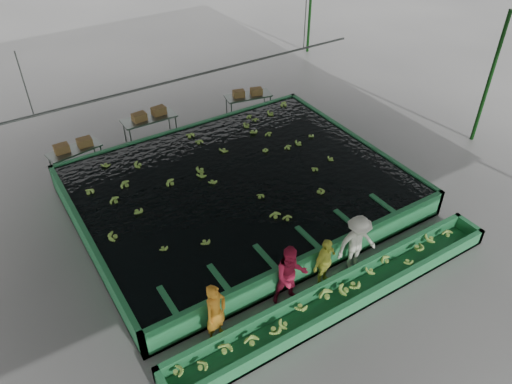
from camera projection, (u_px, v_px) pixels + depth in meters
ground at (265, 226)px, 15.44m from camera, size 80.00×80.00×0.00m
shed_roof at (267, 75)px, 12.41m from camera, size 20.00×22.00×0.04m
shed_posts at (266, 159)px, 13.93m from camera, size 20.00×22.00×5.00m
flotation_tank at (240, 190)px, 16.18m from camera, size 10.00×8.00×0.90m
tank_water at (239, 180)px, 15.94m from camera, size 9.70×7.70×0.00m
sorting_trough at (341, 296)px, 12.87m from camera, size 10.00×1.00×0.50m
cableway_rail at (186, 78)px, 16.99m from camera, size 0.08×0.08×14.00m
rail_hanger_left at (25, 85)px, 14.26m from camera, size 0.04×0.04×2.00m
rail_hanger_right at (305, 22)px, 18.51m from camera, size 0.04×0.04×2.00m
worker_a at (216, 313)px, 11.68m from camera, size 0.73×0.61×1.72m
worker_b at (291, 275)px, 12.57m from camera, size 1.06×0.94×1.81m
worker_c at (325, 262)px, 13.11m from camera, size 0.98×0.62×1.55m
worker_d at (357, 244)px, 13.51m from camera, size 1.27×0.88×1.80m
packing_table_left at (77, 159)px, 17.66m from camera, size 1.92×1.02×0.83m
packing_table_mid at (150, 128)px, 19.29m from camera, size 2.06×0.84×0.93m
packing_table_right at (248, 105)px, 20.93m from camera, size 2.02×1.12×0.87m
box_stack_left at (74, 149)px, 17.44m from camera, size 1.30×0.37×0.28m
box_stack_mid at (150, 117)px, 19.04m from camera, size 1.36×0.48×0.29m
box_stack_right at (248, 95)px, 20.65m from camera, size 1.27×0.67×0.26m
floating_bananas at (227, 168)px, 16.48m from camera, size 9.38×6.39×0.13m
trough_bananas at (341, 292)px, 12.78m from camera, size 8.66×0.58×0.12m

